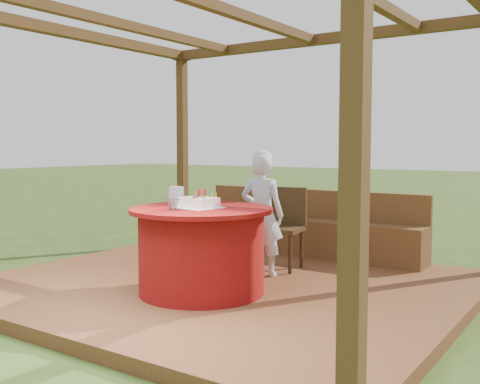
{
  "coord_description": "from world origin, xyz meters",
  "views": [
    {
      "loc": [
        3.22,
        -4.5,
        1.47
      ],
      "look_at": [
        0.0,
        0.25,
        1.0
      ],
      "focal_mm": 42.0,
      "sensor_mm": 36.0,
      "label": 1
    }
  ],
  "objects_px": {
    "gift_bag": "(176,196)",
    "drinking_glass": "(173,204)",
    "elderly_woman": "(262,212)",
    "birthday_cake": "(199,202)",
    "chair": "(283,223)",
    "bench": "(306,233)",
    "table": "(202,250)"
  },
  "relations": [
    {
      "from": "gift_bag",
      "to": "drinking_glass",
      "type": "height_order",
      "value": "gift_bag"
    },
    {
      "from": "elderly_woman",
      "to": "birthday_cake",
      "type": "xyz_separation_m",
      "value": [
        -0.09,
        -0.95,
        0.18
      ]
    },
    {
      "from": "drinking_glass",
      "to": "elderly_woman",
      "type": "bearing_deg",
      "value": 81.53
    },
    {
      "from": "chair",
      "to": "drinking_glass",
      "type": "xyz_separation_m",
      "value": [
        -0.19,
        -1.63,
        0.34
      ]
    },
    {
      "from": "elderly_woman",
      "to": "gift_bag",
      "type": "bearing_deg",
      "value": -116.25
    },
    {
      "from": "bench",
      "to": "table",
      "type": "xyz_separation_m",
      "value": [
        0.08,
        -2.21,
        0.14
      ]
    },
    {
      "from": "chair",
      "to": "elderly_woman",
      "type": "bearing_deg",
      "value": -91.49
    },
    {
      "from": "bench",
      "to": "elderly_woman",
      "type": "distance_m",
      "value": 1.35
    },
    {
      "from": "bench",
      "to": "gift_bag",
      "type": "bearing_deg",
      "value": -97.32
    },
    {
      "from": "chair",
      "to": "drinking_glass",
      "type": "distance_m",
      "value": 1.68
    },
    {
      "from": "chair",
      "to": "table",
      "type": "bearing_deg",
      "value": -93.66
    },
    {
      "from": "gift_bag",
      "to": "drinking_glass",
      "type": "distance_m",
      "value": 0.42
    },
    {
      "from": "gift_bag",
      "to": "drinking_glass",
      "type": "relative_size",
      "value": 1.64
    },
    {
      "from": "table",
      "to": "gift_bag",
      "type": "distance_m",
      "value": 0.6
    },
    {
      "from": "chair",
      "to": "gift_bag",
      "type": "bearing_deg",
      "value": -108.65
    },
    {
      "from": "drinking_glass",
      "to": "table",
      "type": "bearing_deg",
      "value": 69.26
    },
    {
      "from": "birthday_cake",
      "to": "gift_bag",
      "type": "bearing_deg",
      "value": 165.19
    },
    {
      "from": "elderly_woman",
      "to": "drinking_glass",
      "type": "distance_m",
      "value": 1.23
    },
    {
      "from": "bench",
      "to": "drinking_glass",
      "type": "xyz_separation_m",
      "value": [
        -0.03,
        -2.48,
        0.57
      ]
    },
    {
      "from": "gift_bag",
      "to": "chair",
      "type": "bearing_deg",
      "value": 81.55
    },
    {
      "from": "bench",
      "to": "table",
      "type": "bearing_deg",
      "value": -88.05
    },
    {
      "from": "elderly_woman",
      "to": "gift_bag",
      "type": "xyz_separation_m",
      "value": [
        -0.43,
        -0.86,
        0.22
      ]
    },
    {
      "from": "chair",
      "to": "birthday_cake",
      "type": "xyz_separation_m",
      "value": [
        -0.1,
        -1.39,
        0.34
      ]
    },
    {
      "from": "drinking_glass",
      "to": "birthday_cake",
      "type": "bearing_deg",
      "value": 69.14
    },
    {
      "from": "table",
      "to": "bench",
      "type": "bearing_deg",
      "value": 91.95
    },
    {
      "from": "birthday_cake",
      "to": "gift_bag",
      "type": "height_order",
      "value": "gift_bag"
    },
    {
      "from": "bench",
      "to": "table",
      "type": "distance_m",
      "value": 2.21
    },
    {
      "from": "chair",
      "to": "elderly_woman",
      "type": "xyz_separation_m",
      "value": [
        -0.01,
        -0.43,
        0.16
      ]
    },
    {
      "from": "birthday_cake",
      "to": "drinking_glass",
      "type": "bearing_deg",
      "value": -110.86
    },
    {
      "from": "chair",
      "to": "birthday_cake",
      "type": "bearing_deg",
      "value": -93.97
    },
    {
      "from": "table",
      "to": "drinking_glass",
      "type": "height_order",
      "value": "drinking_glass"
    },
    {
      "from": "elderly_woman",
      "to": "gift_bag",
      "type": "distance_m",
      "value": 0.99
    }
  ]
}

